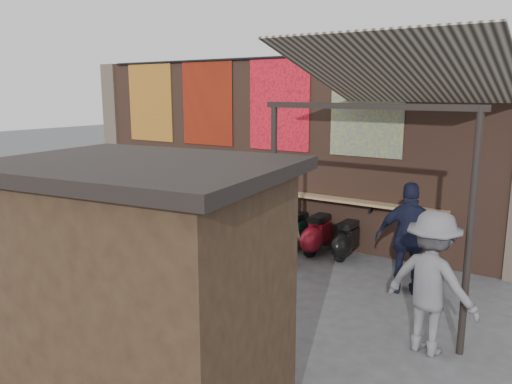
{
  "coord_description": "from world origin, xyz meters",
  "views": [
    {
      "loc": [
        5.99,
        -6.86,
        3.27
      ],
      "look_at": [
        0.57,
        1.2,
        1.3
      ],
      "focal_mm": 35.0,
      "sensor_mm": 36.0,
      "label": 1
    }
  ],
  "objects_px": {
    "scooter_stool_3": "(225,221)",
    "shopper_tan": "(279,223)",
    "shopper_navy": "(409,238)",
    "scooter_stool_4": "(246,222)",
    "scooter_stool_5": "(272,226)",
    "scooter_stool_7": "(317,235)",
    "scooter_stool_8": "(346,241)",
    "scooter_stool_1": "(186,212)",
    "diner_left": "(189,191)",
    "shopper_grey": "(432,283)",
    "scooter_stool_2": "(203,214)",
    "diner_right": "(193,198)",
    "market_stall": "(146,307)",
    "scooter_stool_0": "(166,209)",
    "shelf_box": "(254,183)",
    "scooter_stool_6": "(295,232)"
  },
  "relations": [
    {
      "from": "scooter_stool_5",
      "to": "diner_left",
      "type": "distance_m",
      "value": 2.38
    },
    {
      "from": "scooter_stool_5",
      "to": "scooter_stool_7",
      "type": "relative_size",
      "value": 0.97
    },
    {
      "from": "scooter_stool_4",
      "to": "shopper_tan",
      "type": "relative_size",
      "value": 0.51
    },
    {
      "from": "diner_left",
      "to": "shopper_tan",
      "type": "height_order",
      "value": "diner_left"
    },
    {
      "from": "scooter_stool_2",
      "to": "diner_left",
      "type": "distance_m",
      "value": 0.66
    },
    {
      "from": "scooter_stool_1",
      "to": "shopper_navy",
      "type": "relative_size",
      "value": 0.43
    },
    {
      "from": "scooter_stool_4",
      "to": "scooter_stool_7",
      "type": "distance_m",
      "value": 1.79
    },
    {
      "from": "diner_left",
      "to": "shopper_grey",
      "type": "relative_size",
      "value": 0.99
    },
    {
      "from": "scooter_stool_6",
      "to": "scooter_stool_7",
      "type": "height_order",
      "value": "scooter_stool_7"
    },
    {
      "from": "scooter_stool_5",
      "to": "scooter_stool_8",
      "type": "relative_size",
      "value": 1.03
    },
    {
      "from": "scooter_stool_4",
      "to": "shopper_tan",
      "type": "bearing_deg",
      "value": -34.62
    },
    {
      "from": "diner_left",
      "to": "shopper_navy",
      "type": "distance_m",
      "value": 5.72
    },
    {
      "from": "scooter_stool_0",
      "to": "diner_right",
      "type": "distance_m",
      "value": 0.99
    },
    {
      "from": "market_stall",
      "to": "scooter_stool_0",
      "type": "bearing_deg",
      "value": 125.16
    },
    {
      "from": "scooter_stool_0",
      "to": "scooter_stool_8",
      "type": "xyz_separation_m",
      "value": [
        4.89,
        0.01,
        0.01
      ]
    },
    {
      "from": "scooter_stool_3",
      "to": "shopper_tan",
      "type": "height_order",
      "value": "shopper_tan"
    },
    {
      "from": "scooter_stool_4",
      "to": "shopper_navy",
      "type": "relative_size",
      "value": 0.45
    },
    {
      "from": "diner_right",
      "to": "shopper_tan",
      "type": "bearing_deg",
      "value": -15.6
    },
    {
      "from": "scooter_stool_2",
      "to": "scooter_stool_4",
      "type": "relative_size",
      "value": 1.06
    },
    {
      "from": "scooter_stool_4",
      "to": "diner_left",
      "type": "xyz_separation_m",
      "value": [
        -1.68,
        0.02,
        0.51
      ]
    },
    {
      "from": "scooter_stool_8",
      "to": "shopper_navy",
      "type": "height_order",
      "value": "shopper_navy"
    },
    {
      "from": "shopper_navy",
      "to": "shopper_grey",
      "type": "distance_m",
      "value": 1.92
    },
    {
      "from": "scooter_stool_3",
      "to": "shopper_tan",
      "type": "bearing_deg",
      "value": -26.06
    },
    {
      "from": "scooter_stool_5",
      "to": "scooter_stool_7",
      "type": "xyz_separation_m",
      "value": [
        1.14,
        -0.08,
        0.01
      ]
    },
    {
      "from": "diner_left",
      "to": "scooter_stool_3",
      "type": "bearing_deg",
      "value": 22.96
    },
    {
      "from": "shopper_navy",
      "to": "scooter_stool_4",
      "type": "bearing_deg",
      "value": -34.65
    },
    {
      "from": "scooter_stool_4",
      "to": "shopper_grey",
      "type": "height_order",
      "value": "shopper_grey"
    },
    {
      "from": "scooter_stool_0",
      "to": "scooter_stool_5",
      "type": "distance_m",
      "value": 3.12
    },
    {
      "from": "scooter_stool_0",
      "to": "scooter_stool_2",
      "type": "bearing_deg",
      "value": -1.41
    },
    {
      "from": "scooter_stool_2",
      "to": "scooter_stool_5",
      "type": "relative_size",
      "value": 1.11
    },
    {
      "from": "diner_right",
      "to": "shopper_tan",
      "type": "relative_size",
      "value": 0.91
    },
    {
      "from": "scooter_stool_2",
      "to": "diner_left",
      "type": "height_order",
      "value": "diner_left"
    },
    {
      "from": "scooter_stool_5",
      "to": "scooter_stool_4",
      "type": "bearing_deg",
      "value": -174.94
    },
    {
      "from": "scooter_stool_6",
      "to": "scooter_stool_8",
      "type": "bearing_deg",
      "value": -0.18
    },
    {
      "from": "scooter_stool_0",
      "to": "scooter_stool_4",
      "type": "xyz_separation_m",
      "value": [
        2.47,
        -0.01,
        0.04
      ]
    },
    {
      "from": "scooter_stool_0",
      "to": "shelf_box",
      "type": "bearing_deg",
      "value": 7.13
    },
    {
      "from": "scooter_stool_5",
      "to": "shopper_navy",
      "type": "xyz_separation_m",
      "value": [
        3.31,
        -1.06,
        0.55
      ]
    },
    {
      "from": "scooter_stool_3",
      "to": "scooter_stool_7",
      "type": "height_order",
      "value": "scooter_stool_7"
    },
    {
      "from": "scooter_stool_5",
      "to": "scooter_stool_7",
      "type": "distance_m",
      "value": 1.14
    },
    {
      "from": "scooter_stool_4",
      "to": "scooter_stool_8",
      "type": "height_order",
      "value": "scooter_stool_4"
    },
    {
      "from": "scooter_stool_3",
      "to": "scooter_stool_4",
      "type": "relative_size",
      "value": 0.86
    },
    {
      "from": "scooter_stool_2",
      "to": "shopper_navy",
      "type": "distance_m",
      "value": 5.3
    },
    {
      "from": "scooter_stool_1",
      "to": "shopper_navy",
      "type": "height_order",
      "value": "shopper_navy"
    },
    {
      "from": "scooter_stool_7",
      "to": "scooter_stool_8",
      "type": "relative_size",
      "value": 1.07
    },
    {
      "from": "diner_right",
      "to": "market_stall",
      "type": "xyz_separation_m",
      "value": [
        4.48,
        -5.81,
        0.52
      ]
    },
    {
      "from": "scooter_stool_8",
      "to": "diner_left",
      "type": "relative_size",
      "value": 0.43
    },
    {
      "from": "market_stall",
      "to": "scooter_stool_5",
      "type": "bearing_deg",
      "value": 103.47
    },
    {
      "from": "scooter_stool_7",
      "to": "market_stall",
      "type": "distance_m",
      "value": 5.94
    },
    {
      "from": "scooter_stool_0",
      "to": "shopper_navy",
      "type": "xyz_separation_m",
      "value": [
        6.42,
        -1.01,
        0.56
      ]
    },
    {
      "from": "scooter_stool_2",
      "to": "shopper_grey",
      "type": "bearing_deg",
      "value": -24.4
    }
  ]
}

